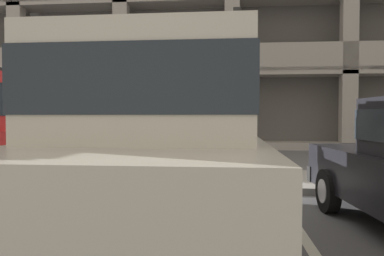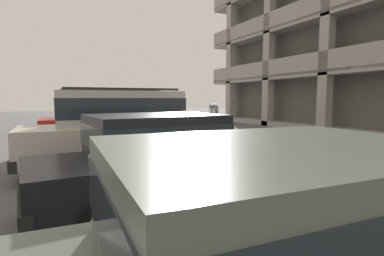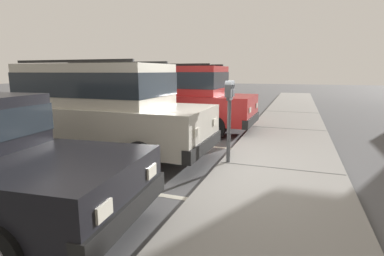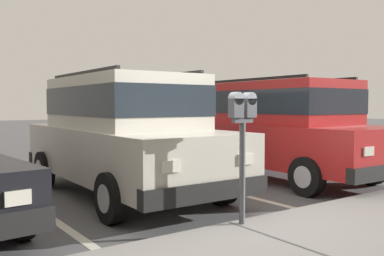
% 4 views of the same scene
% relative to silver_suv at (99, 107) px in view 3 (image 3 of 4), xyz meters
% --- Properties ---
extents(ground_plane, '(80.00, 80.00, 0.10)m').
position_rel_silver_suv_xyz_m(ground_plane, '(-0.07, 2.42, -1.14)').
color(ground_plane, '#565659').
extents(sidewalk, '(40.00, 2.20, 0.12)m').
position_rel_silver_suv_xyz_m(sidewalk, '(-0.07, 3.72, -1.03)').
color(sidewalk, gray).
rests_on(sidewalk, ground_plane).
extents(parking_stall_lines, '(12.38, 4.80, 0.01)m').
position_rel_silver_suv_xyz_m(parking_stall_lines, '(1.46, 1.02, -1.08)').
color(parking_stall_lines, silver).
rests_on(parking_stall_lines, ground_plane).
extents(silver_suv, '(2.05, 4.79, 2.03)m').
position_rel_silver_suv_xyz_m(silver_suv, '(0.00, 0.00, 0.00)').
color(silver_suv, beige).
rests_on(silver_suv, ground_plane).
extents(red_sedan, '(2.09, 4.82, 2.03)m').
position_rel_silver_suv_xyz_m(red_sedan, '(-3.34, 0.39, 0.00)').
color(red_sedan, red).
rests_on(red_sedan, ground_plane).
extents(parking_meter_near, '(0.35, 0.12, 1.54)m').
position_rel_silver_suv_xyz_m(parking_meter_near, '(-0.15, 2.77, 0.18)').
color(parking_meter_near, '#595B60').
rests_on(parking_meter_near, sidewalk).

